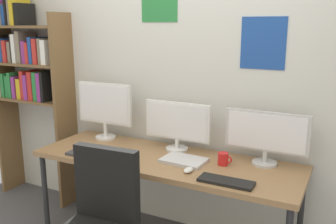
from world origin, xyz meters
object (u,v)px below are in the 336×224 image
Objects in this scene: keyboard_right at (226,182)px; laptop_closed at (184,160)px; monitor_left at (105,107)px; coffee_mug at (223,159)px; bookshelf at (29,71)px; desk at (165,165)px; monitor_center at (177,124)px; monitor_right at (266,135)px; mouse_left_side at (188,170)px; mouse_right_side at (115,156)px; keyboard_left at (87,155)px.

keyboard_right is 1.11× the size of laptop_closed.
monitor_left is 1.18m from coffee_mug.
monitor_left is at bearing -1.07° from bookshelf.
desk is 0.34m from monitor_center.
monitor_right is 0.35m from coffee_mug.
mouse_left_side is at bearing 169.24° from keyboard_right.
laptop_closed is 0.29m from coffee_mug.
mouse_right_side reaches higher than laptop_closed.
mouse_left_side is (0.27, -0.18, 0.07)m from desk.
monitor_right reaches higher than mouse_left_side.
coffee_mug reaches higher than mouse_left_side.
coffee_mug is (0.44, 0.07, 0.10)m from desk.
mouse_left_side is (1.88, -0.40, -0.54)m from bookshelf.
monitor_left is at bearing 133.75° from mouse_right_side.
monitor_right is at bearing 20.31° from mouse_right_side.
monitor_right reaches higher than mouse_right_side.
monitor_center is at bearing -0.00° from monitor_left.
keyboard_right is 0.90m from mouse_right_side.
monitor_center is 1.74× the size of laptop_closed.
bookshelf is 20.97× the size of mouse_right_side.
desk is 6.16× the size of keyboard_left.
monitor_center is at bearing 38.30° from keyboard_left.
monitor_right is at bearing 16.75° from desk.
keyboard_left is 0.23m from mouse_right_side.
keyboard_left is at bearing -163.38° from coffee_mug.
coffee_mug is at bearing 17.29° from mouse_right_side.
keyboard_right is 0.46m from laptop_closed.
monitor_left reaches higher than keyboard_left.
keyboard_right is at bearing -19.26° from monitor_left.
monitor_center is 5.79× the size of mouse_right_side.
mouse_left_side is 0.30m from coffee_mug.
mouse_left_side is at bearing -0.17° from mouse_right_side.
coffee_mug is at bearing 111.92° from keyboard_right.
monitor_left is (-0.71, 0.21, 0.34)m from desk.
mouse_right_side is at bearing 14.23° from keyboard_left.
keyboard_right is at bearing -11.95° from bookshelf.
desk is at bearing -90.00° from monitor_center.
coffee_mug reaches higher than keyboard_left.
monitor_left is at bearing 163.25° from desk.
monitor_center is 0.51m from mouse_left_side.
laptop_closed is (0.72, 0.22, 0.00)m from keyboard_left.
monitor_left is at bearing 180.00° from monitor_center.
mouse_right_side is at bearing -159.69° from monitor_right.
monitor_center is (0.00, 0.21, 0.27)m from desk.
laptop_closed is (0.50, 0.16, -0.00)m from mouse_right_side.
mouse_left_side is at bearing -54.98° from monitor_center.
monitor_left reaches higher than laptop_closed.
keyboard_right is (-0.15, -0.44, -0.21)m from monitor_right.
desk is at bearing 179.47° from laptop_closed.
keyboard_right is 3.72× the size of mouse_right_side.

